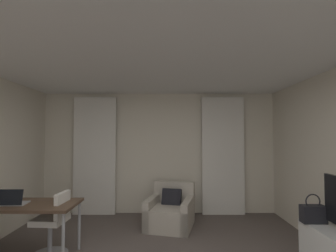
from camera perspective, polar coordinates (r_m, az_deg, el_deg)
wall_window at (r=5.53m, az=-2.01°, el=-6.06°), size 5.12×0.06×2.60m
ceiling at (r=2.68m, az=-4.42°, el=19.08°), size 5.12×6.12×0.06m
curtain_left_panel at (r=5.62m, az=-16.30°, el=-6.41°), size 0.90×0.06×2.50m
curtain_right_panel at (r=5.52m, az=12.44°, el=-6.52°), size 0.90×0.06×2.50m
armchair at (r=4.87m, az=0.61°, el=-19.03°), size 0.97×1.01×0.77m
desk at (r=4.10m, az=-30.19°, el=-15.79°), size 1.46×0.67×0.74m
desk_chair at (r=4.05m, az=-24.69°, el=-20.30°), size 0.48×0.48×0.88m
laptop at (r=4.06m, az=-31.76°, el=-14.38°), size 0.33×0.26×0.22m
handbag_primary at (r=3.89m, az=30.19°, el=-16.80°), size 0.30×0.14×0.37m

